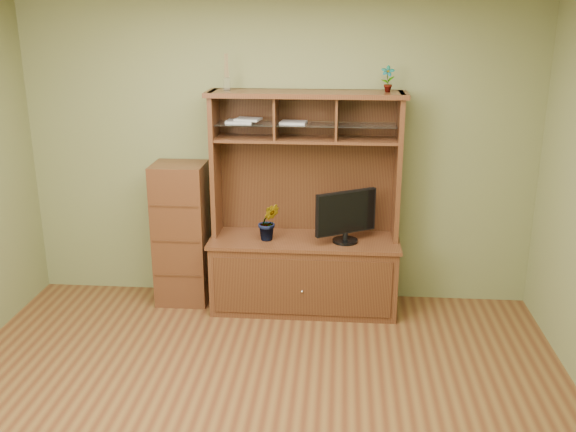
# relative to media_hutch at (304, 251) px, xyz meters

# --- Properties ---
(room) EXTENTS (4.54, 4.04, 2.74)m
(room) POSITION_rel_media_hutch_xyz_m (-0.25, -1.73, 0.83)
(room) COLOR #542C18
(room) RESTS_ON ground
(media_hutch) EXTENTS (1.66, 0.61, 1.90)m
(media_hutch) POSITION_rel_media_hutch_xyz_m (0.00, 0.00, 0.00)
(media_hutch) COLOR #462414
(media_hutch) RESTS_ON room
(monitor) EXTENTS (0.51, 0.33, 0.45)m
(monitor) POSITION_rel_media_hutch_xyz_m (0.35, -0.08, 0.36)
(monitor) COLOR black
(monitor) RESTS_ON media_hutch
(orchid_plant) EXTENTS (0.20, 0.17, 0.33)m
(orchid_plant) POSITION_rel_media_hutch_xyz_m (-0.30, -0.08, 0.29)
(orchid_plant) COLOR #24531C
(orchid_plant) RESTS_ON media_hutch
(top_plant) EXTENTS (0.12, 0.09, 0.21)m
(top_plant) POSITION_rel_media_hutch_xyz_m (0.66, 0.08, 1.48)
(top_plant) COLOR #345C20
(top_plant) RESTS_ON media_hutch
(reed_diffuser) EXTENTS (0.06, 0.06, 0.30)m
(reed_diffuser) POSITION_rel_media_hutch_xyz_m (-0.66, 0.08, 1.50)
(reed_diffuser) COLOR silver
(reed_diffuser) RESTS_ON media_hutch
(magazines) EXTENTS (0.68, 0.19, 0.04)m
(magazines) POSITION_rel_media_hutch_xyz_m (-0.39, 0.08, 1.13)
(magazines) COLOR #B7B7BC
(magazines) RESTS_ON media_hutch
(side_cabinet) EXTENTS (0.45, 0.42, 1.27)m
(side_cabinet) POSITION_rel_media_hutch_xyz_m (-1.10, 0.05, 0.11)
(side_cabinet) COLOR #462414
(side_cabinet) RESTS_ON room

